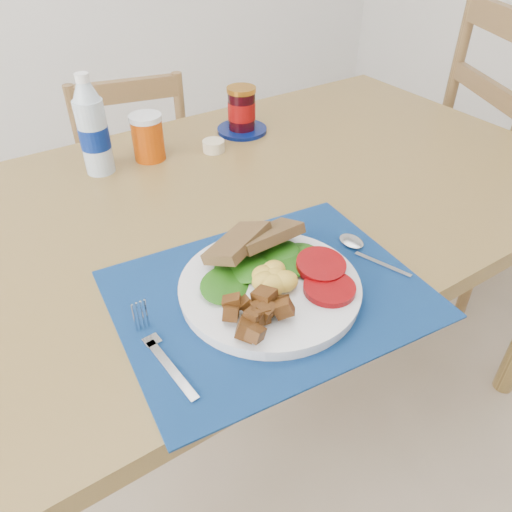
{
  "coord_description": "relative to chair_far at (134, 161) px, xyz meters",
  "views": [
    {
      "loc": [
        -0.57,
        -0.59,
        1.3
      ],
      "look_at": [
        -0.22,
        -0.06,
        0.8
      ],
      "focal_mm": 35.0,
      "sensor_mm": 36.0,
      "label": 1
    }
  ],
  "objects": [
    {
      "name": "spoon",
      "position": [
        0.05,
        -1.02,
        0.24
      ],
      "size": [
        0.04,
        0.16,
        0.0
      ],
      "rotation": [
        0.0,
        0.0,
        0.31
      ],
      "color": "#B2B5BA",
      "rests_on": "placemat"
    },
    {
      "name": "chair_end",
      "position": [
        1.04,
        -0.7,
        0.09
      ],
      "size": [
        0.59,
        0.6,
        1.23
      ],
      "rotation": [
        0.0,
        0.0,
        1.14
      ],
      "color": "brown",
      "rests_on": "ground"
    },
    {
      "name": "ground",
      "position": [
        0.06,
        -0.93,
        -0.52
      ],
      "size": [
        4.0,
        4.0,
        0.0
      ],
      "primitive_type": "plane",
      "color": "gray",
      "rests_on": "ground"
    },
    {
      "name": "chair_far",
      "position": [
        0.0,
        0.0,
        0.0
      ],
      "size": [
        0.44,
        0.43,
        1.0
      ],
      "rotation": [
        0.0,
        0.0,
        2.92
      ],
      "color": "brown",
      "rests_on": "ground"
    },
    {
      "name": "juice_glass",
      "position": [
        -0.11,
        -0.46,
        0.28
      ],
      "size": [
        0.07,
        0.07,
        0.1
      ],
      "primitive_type": "cylinder",
      "color": "#B33D04",
      "rests_on": "table"
    },
    {
      "name": "table",
      "position": [
        0.06,
        -0.73,
        0.15
      ],
      "size": [
        1.4,
        0.9,
        0.75
      ],
      "color": "brown",
      "rests_on": "ground"
    },
    {
      "name": "ramekin",
      "position": [
        0.04,
        -0.51,
        0.24
      ],
      "size": [
        0.05,
        0.05,
        0.03
      ],
      "primitive_type": "cylinder",
      "color": "beige",
      "rests_on": "table"
    },
    {
      "name": "water_bottle",
      "position": [
        -0.23,
        -0.46,
        0.33
      ],
      "size": [
        0.07,
        0.07,
        0.22
      ],
      "color": "#ADBFCC",
      "rests_on": "table"
    },
    {
      "name": "breakfast_plate",
      "position": [
        -0.16,
        -1.03,
        0.25
      ],
      "size": [
        0.29,
        0.29,
        0.07
      ],
      "rotation": [
        0.0,
        0.0,
        0.28
      ],
      "color": "silver",
      "rests_on": "placemat"
    },
    {
      "name": "jam_on_saucer",
      "position": [
        0.16,
        -0.45,
        0.28
      ],
      "size": [
        0.13,
        0.13,
        0.12
      ],
      "color": "#04124F",
      "rests_on": "table"
    },
    {
      "name": "fork",
      "position": [
        -0.36,
        -1.04,
        0.24
      ],
      "size": [
        0.03,
        0.18,
        0.0
      ],
      "rotation": [
        0.0,
        0.0,
        0.06
      ],
      "color": "#B2B5BA",
      "rests_on": "placemat"
    },
    {
      "name": "placemat",
      "position": [
        -0.15,
        -1.03,
        0.23
      ],
      "size": [
        0.52,
        0.43,
        0.0
      ],
      "primitive_type": "cube",
      "rotation": [
        0.0,
        0.0,
        -0.1
      ],
      "color": "black",
      "rests_on": "table"
    }
  ]
}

